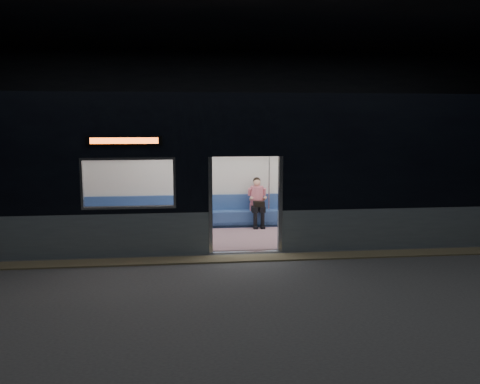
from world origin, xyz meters
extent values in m
cube|color=#47494C|center=(0.00, 0.00, -0.01)|extent=(24.00, 14.00, 0.01)
cube|color=black|center=(0.00, 6.98, 2.50)|extent=(24.00, 0.04, 5.00)
cube|color=black|center=(0.00, -6.98, 2.50)|extent=(24.00, 0.04, 5.00)
cube|color=#8C7F59|center=(0.00, 0.55, 0.01)|extent=(22.80, 0.50, 0.03)
cube|color=gray|center=(-4.85, 1.06, 0.45)|extent=(8.30, 0.12, 0.90)
cube|color=gray|center=(4.85, 1.06, 0.45)|extent=(8.30, 0.12, 0.90)
cube|color=black|center=(-4.85, 1.06, 2.05)|extent=(8.30, 0.12, 2.30)
cube|color=black|center=(4.85, 1.06, 2.05)|extent=(8.30, 0.12, 2.30)
cube|color=black|center=(0.00, 1.06, 2.62)|extent=(1.40, 0.12, 1.15)
cube|color=#B7BABC|center=(-0.74, 1.06, 1.02)|extent=(0.08, 0.14, 2.05)
cube|color=#B7BABC|center=(0.74, 1.06, 1.02)|extent=(0.08, 0.14, 2.05)
cube|color=black|center=(-2.45, 0.98, 2.39)|extent=(1.50, 0.04, 0.18)
cube|color=#EE5617|center=(-2.45, 0.97, 2.39)|extent=(1.34, 0.03, 0.12)
cube|color=silver|center=(0.00, 3.94, 1.60)|extent=(18.00, 0.12, 3.20)
cube|color=black|center=(0.00, 2.50, 3.28)|extent=(18.00, 3.00, 0.15)
cube|color=#835F68|center=(0.00, 2.50, 0.02)|extent=(17.76, 2.76, 0.04)
cube|color=silver|center=(0.00, 2.50, 2.35)|extent=(17.76, 2.76, 0.10)
cube|color=navy|center=(0.00, 3.62, 0.24)|extent=(11.00, 0.48, 0.41)
cube|color=navy|center=(0.00, 3.81, 0.65)|extent=(11.00, 0.10, 0.40)
cube|color=#815E68|center=(-3.30, 1.41, 0.24)|extent=(4.40, 0.48, 0.41)
cube|color=#815E68|center=(3.30, 1.41, 0.24)|extent=(4.40, 0.48, 0.41)
cylinder|color=silver|center=(-0.95, 1.37, 1.17)|extent=(0.04, 0.04, 2.26)
cylinder|color=silver|center=(-0.95, 3.63, 1.17)|extent=(0.04, 0.04, 2.26)
cylinder|color=silver|center=(0.95, 1.37, 1.17)|extent=(0.04, 0.04, 2.26)
cylinder|color=silver|center=(0.95, 3.63, 1.17)|extent=(0.04, 0.04, 2.26)
cylinder|color=silver|center=(0.00, 3.58, 1.95)|extent=(11.00, 0.03, 0.03)
cube|color=black|center=(0.53, 3.41, 0.52)|extent=(0.15, 0.42, 0.14)
cube|color=black|center=(0.72, 3.41, 0.52)|extent=(0.15, 0.42, 0.14)
cylinder|color=black|center=(0.53, 3.22, 0.26)|extent=(0.10, 0.10, 0.43)
cylinder|color=black|center=(0.72, 3.22, 0.26)|extent=(0.10, 0.10, 0.43)
cube|color=#D66F7D|center=(0.62, 3.59, 0.54)|extent=(0.36, 0.20, 0.18)
cylinder|color=#D66F7D|center=(0.62, 3.62, 0.85)|extent=(0.39, 0.39, 0.47)
sphere|color=tan|center=(0.62, 3.60, 1.19)|extent=(0.19, 0.19, 0.19)
sphere|color=black|center=(0.62, 3.63, 1.22)|extent=(0.20, 0.20, 0.20)
cube|color=black|center=(0.64, 3.35, 0.66)|extent=(0.29, 0.26, 0.14)
cube|color=white|center=(5.00, 3.85, 1.50)|extent=(1.08, 0.03, 0.70)
camera|label=1|loc=(-1.33, -9.37, 2.80)|focal=38.00mm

